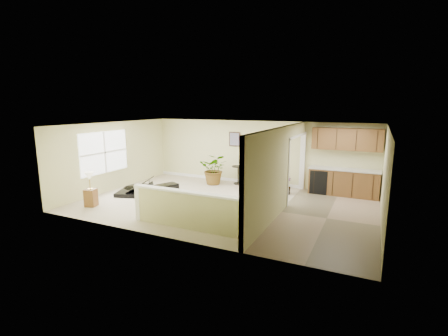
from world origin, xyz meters
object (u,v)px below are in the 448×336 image
at_px(loveseat, 261,178).
at_px(palm_plant, 215,169).
at_px(piano_bench, 166,192).
at_px(lamp_stand, 91,192).
at_px(piano, 139,179).
at_px(small_plant, 286,187).
at_px(accent_table, 238,172).

bearing_deg(loveseat, palm_plant, 167.92).
xyz_separation_m(piano_bench, lamp_stand, (-1.72, -1.53, 0.19)).
xyz_separation_m(piano, small_plant, (4.76, 2.13, -0.25)).
bearing_deg(loveseat, lamp_stand, -153.52).
distance_m(accent_table, lamp_stand, 5.52).
height_order(loveseat, lamp_stand, lamp_stand).
xyz_separation_m(piano_bench, small_plant, (3.39, 2.44, -0.00)).
xyz_separation_m(accent_table, small_plant, (2.10, -0.65, -0.20)).
distance_m(piano_bench, loveseat, 3.74).
relative_size(piano, lamp_stand, 1.65).
bearing_deg(piano, lamp_stand, -119.56).
bearing_deg(palm_plant, piano_bench, -99.95).
bearing_deg(piano, accent_table, 27.53).
distance_m(piano, small_plant, 5.22).
height_order(piano_bench, small_plant, small_plant).
distance_m(palm_plant, lamp_stand, 4.72).
height_order(piano, loveseat, piano).
bearing_deg(accent_table, piano_bench, -112.74).
bearing_deg(palm_plant, small_plant, -4.21).
distance_m(piano_bench, accent_table, 3.35).
bearing_deg(small_plant, accent_table, 162.78).
distance_m(piano_bench, small_plant, 4.18).
bearing_deg(palm_plant, loveseat, 9.82).
bearing_deg(small_plant, piano, -155.89).
height_order(piano, lamp_stand, piano).
relative_size(piano, loveseat, 0.93).
height_order(piano, accent_table, piano).
relative_size(small_plant, lamp_stand, 0.57).
distance_m(palm_plant, small_plant, 2.95).
xyz_separation_m(palm_plant, small_plant, (2.93, -0.22, -0.34)).
distance_m(loveseat, accent_table, 1.00).
relative_size(piano, palm_plant, 1.39).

